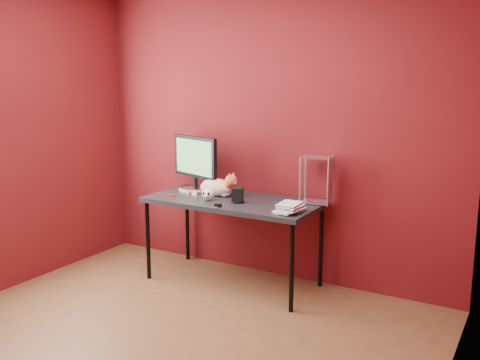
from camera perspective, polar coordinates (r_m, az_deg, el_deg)
The scene contains 11 objects.
room at distance 3.29m, azimuth -10.86°, elevation 4.84°, with size 3.52×3.52×2.61m.
desk at distance 4.60m, azimuth -0.79°, elevation -2.69°, with size 1.50×0.70×0.75m.
monitor at distance 4.89m, azimuth -4.80°, elevation 2.05°, with size 0.57×0.26×0.51m.
cat at distance 4.73m, azimuth -2.47°, elevation -0.74°, with size 0.49×0.22×0.23m.
skull_mug at distance 4.55m, azimuth -3.43°, elevation -1.54°, with size 0.10×0.11×0.10m.
speaker at distance 4.46m, azimuth -0.25°, elevation -1.70°, with size 0.11×0.11×0.12m.
book_stack at distance 4.13m, azimuth 4.58°, elevation 2.46°, with size 0.21×0.25×0.86m.
wire_rack at distance 4.46m, azimuth 8.15°, elevation 0.04°, with size 0.26×0.23×0.40m.
pocket_knife at distance 4.75m, azimuth -7.33°, elevation -1.65°, with size 0.07×0.02×0.01m, color #981D0B.
black_gadget at distance 4.33m, azimuth -2.34°, elevation -2.71°, with size 0.06×0.03×0.03m, color black.
washer at distance 4.34m, azimuth -2.47°, elevation -2.83°, with size 0.05×0.05×0.00m, color silver.
Camera 1 is at (2.14, -2.47, 1.78)m, focal length 40.00 mm.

